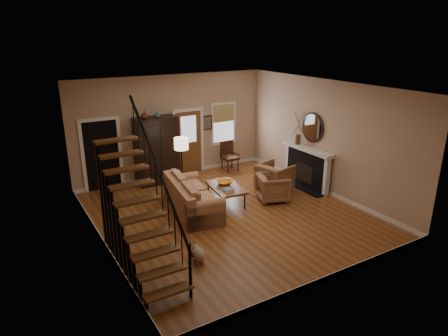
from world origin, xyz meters
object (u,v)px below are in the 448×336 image
sofa (192,197)px  floor_lamp (182,167)px  armchair_left (273,187)px  armchair_right (275,177)px  coffee_table (226,195)px  armoire (157,151)px  side_chair (230,156)px

sofa → floor_lamp: bearing=86.3°
armchair_left → armchair_right: bearing=-22.1°
armchair_left → coffee_table: bearing=88.0°
sofa → armchair_right: 2.82m
coffee_table → armchair_right: 1.78m
sofa → armchair_left: 2.34m
armchair_left → armchair_right: armchair_right is taller
armoire → coffee_table: 2.80m
armoire → coffee_table: armoire is taller
armoire → sofa: 2.61m
sofa → armchair_left: (2.30, -0.44, -0.05)m
armchair_left → armchair_right: (0.52, 0.59, 0.04)m
sofa → side_chair: 3.48m
sofa → coffee_table: sofa is taller
armoire → side_chair: 2.61m
floor_lamp → side_chair: floor_lamp is taller
coffee_table → armchair_left: armchair_left is taller
armchair_left → floor_lamp: 2.64m
coffee_table → side_chair: (1.54, 2.29, 0.26)m
sofa → coffee_table: size_ratio=1.74×
armoire → coffee_table: (1.01, -2.49, -0.80)m
armoire → coffee_table: bearing=-67.8°
armoire → floor_lamp: bearing=-81.4°
sofa → side_chair: (2.59, 2.33, 0.09)m
sofa → coffee_table: bearing=10.9°
armchair_right → floor_lamp: size_ratio=0.53×
armchair_left → armchair_right: 0.78m
armoire → armchair_left: size_ratio=2.52×
coffee_table → floor_lamp: (-0.80, 1.10, 0.62)m
sofa → side_chair: size_ratio=2.23×
armoire → armchair_right: 3.72m
sofa → floor_lamp: (0.25, 1.15, 0.45)m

